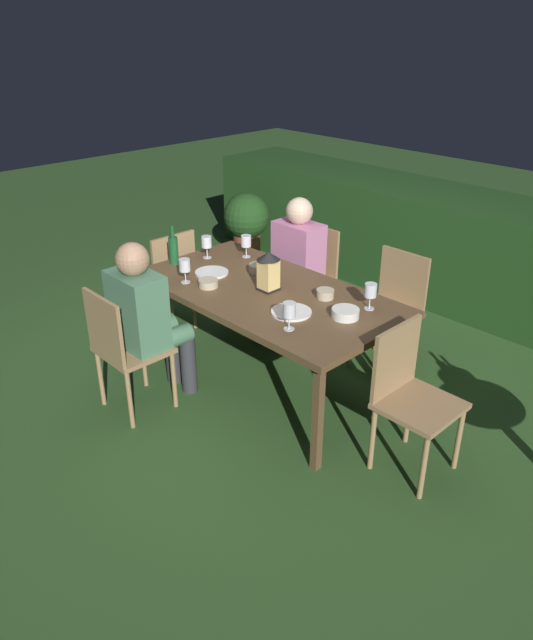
# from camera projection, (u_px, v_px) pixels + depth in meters

# --- Properties ---
(ground_plane) EXTENTS (16.00, 16.00, 0.00)m
(ground_plane) POSITION_uv_depth(u_px,v_px,m) (267.00, 384.00, 4.33)
(ground_plane) COLOR #2D5123
(dining_table) EXTENTS (1.83, 0.96, 0.74)m
(dining_table) POSITION_uv_depth(u_px,v_px,m) (267.00, 297.00, 4.02)
(dining_table) COLOR brown
(dining_table) RESTS_ON ground
(chair_side_right_a) EXTENTS (0.42, 0.40, 0.87)m
(chair_side_right_a) POSITION_uv_depth(u_px,v_px,m) (309.00, 274.00, 4.92)
(chair_side_right_a) COLOR #9E7A51
(chair_side_right_a) RESTS_ON ground
(person_in_pink) EXTENTS (0.38, 0.47, 1.15)m
(person_in_pink) POSITION_uv_depth(u_px,v_px,m) (292.00, 263.00, 4.73)
(person_in_pink) COLOR #C675A3
(person_in_pink) RESTS_ON ground
(chair_side_left_a) EXTENTS (0.42, 0.40, 0.87)m
(chair_side_left_a) POSITION_uv_depth(u_px,v_px,m) (123.00, 346.00, 3.84)
(chair_side_left_a) COLOR #9E7A51
(chair_side_left_a) RESTS_ON ground
(person_in_green) EXTENTS (0.38, 0.47, 1.15)m
(person_in_green) POSITION_uv_depth(u_px,v_px,m) (147.00, 316.00, 3.89)
(person_in_green) COLOR #4C7A5B
(person_in_green) RESTS_ON ground
(chair_side_right_b) EXTENTS (0.42, 0.40, 0.87)m
(chair_side_right_b) POSITION_uv_depth(u_px,v_px,m) (392.00, 305.00, 4.39)
(chair_side_right_b) COLOR #9E7A51
(chair_side_right_b) RESTS_ON ground
(chair_head_near) EXTENTS (0.40, 0.42, 0.87)m
(chair_head_near) POSITION_uv_depth(u_px,v_px,m) (167.00, 277.00, 4.87)
(chair_head_near) COLOR #9E7A51
(chair_head_near) RESTS_ON ground
(chair_head_far) EXTENTS (0.40, 0.42, 0.87)m
(chair_head_far) POSITION_uv_depth(u_px,v_px,m) (410.00, 393.00, 3.36)
(chair_head_far) COLOR #9E7A51
(chair_head_far) RESTS_ON ground
(lantern_centerpiece) EXTENTS (0.15, 0.15, 0.27)m
(lantern_centerpiece) POSITION_uv_depth(u_px,v_px,m) (268.00, 269.00, 3.94)
(lantern_centerpiece) COLOR black
(lantern_centerpiece) RESTS_ON dining_table
(green_bottle_on_table) EXTENTS (0.07, 0.07, 0.29)m
(green_bottle_on_table) POSITION_uv_depth(u_px,v_px,m) (173.00, 249.00, 4.39)
(green_bottle_on_table) COLOR #195128
(green_bottle_on_table) RESTS_ON dining_table
(wine_glass_a) EXTENTS (0.08, 0.08, 0.17)m
(wine_glass_a) POSITION_uv_depth(u_px,v_px,m) (207.00, 243.00, 4.49)
(wine_glass_a) COLOR silver
(wine_glass_a) RESTS_ON dining_table
(wine_glass_b) EXTENTS (0.08, 0.08, 0.17)m
(wine_glass_b) POSITION_uv_depth(u_px,v_px,m) (371.00, 292.00, 3.69)
(wine_glass_b) COLOR silver
(wine_glass_b) RESTS_ON dining_table
(wine_glass_c) EXTENTS (0.08, 0.08, 0.17)m
(wine_glass_c) POSITION_uv_depth(u_px,v_px,m) (185.00, 266.00, 4.06)
(wine_glass_c) COLOR silver
(wine_glass_c) RESTS_ON dining_table
(wine_glass_d) EXTENTS (0.08, 0.08, 0.17)m
(wine_glass_d) POSITION_uv_depth(u_px,v_px,m) (289.00, 311.00, 3.44)
(wine_glass_d) COLOR silver
(wine_glass_d) RESTS_ON dining_table
(wine_glass_e) EXTENTS (0.08, 0.08, 0.17)m
(wine_glass_e) POSITION_uv_depth(u_px,v_px,m) (246.00, 242.00, 4.50)
(wine_glass_e) COLOR silver
(wine_glass_e) RESTS_ON dining_table
(plate_a) EXTENTS (0.24, 0.24, 0.01)m
(plate_a) POSITION_uv_depth(u_px,v_px,m) (212.00, 272.00, 4.26)
(plate_a) COLOR white
(plate_a) RESTS_ON dining_table
(plate_b) EXTENTS (0.25, 0.25, 0.01)m
(plate_b) POSITION_uv_depth(u_px,v_px,m) (291.00, 312.00, 3.68)
(plate_b) COLOR white
(plate_b) RESTS_ON dining_table
(bowl_olives) EXTENTS (0.13, 0.13, 0.05)m
(bowl_olives) POSITION_uv_depth(u_px,v_px,m) (208.00, 283.00, 4.04)
(bowl_olives) COLOR #BCAD8E
(bowl_olives) RESTS_ON dining_table
(bowl_bread) EXTENTS (0.14, 0.14, 0.06)m
(bowl_bread) POSITION_uv_depth(u_px,v_px,m) (259.00, 268.00, 4.27)
(bowl_bread) COLOR #BCAD8E
(bowl_bread) RESTS_ON dining_table
(bowl_salad) EXTENTS (0.11, 0.11, 0.06)m
(bowl_salad) POSITION_uv_depth(u_px,v_px,m) (325.00, 294.00, 3.87)
(bowl_salad) COLOR #BCAD8E
(bowl_salad) RESTS_ON dining_table
(bowl_dip) EXTENTS (0.17, 0.17, 0.06)m
(bowl_dip) POSITION_uv_depth(u_px,v_px,m) (345.00, 313.00, 3.62)
(bowl_dip) COLOR silver
(bowl_dip) RESTS_ON dining_table
(hedge_backdrop) EXTENTS (5.40, 0.87, 0.96)m
(hedge_backdrop) POSITION_uv_depth(u_px,v_px,m) (448.00, 246.00, 5.55)
(hedge_backdrop) COLOR #1E4219
(hedge_backdrop) RESTS_ON ground
(potted_plant_by_hedge) EXTENTS (0.48, 0.48, 0.75)m
(potted_plant_by_hedge) POSITION_uv_depth(u_px,v_px,m) (247.00, 222.00, 6.32)
(potted_plant_by_hedge) COLOR brown
(potted_plant_by_hedge) RESTS_ON ground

